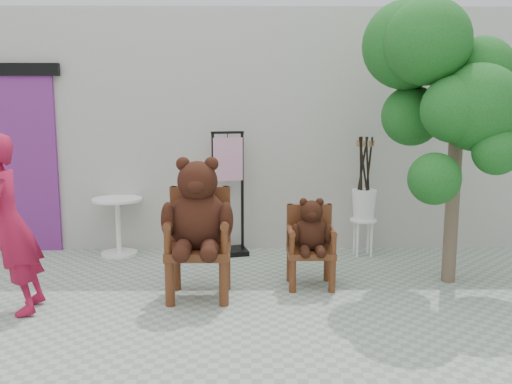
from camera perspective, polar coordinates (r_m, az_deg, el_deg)
ground_plane at (r=4.54m, az=-0.54°, el=-14.53°), size 60.00×60.00×0.00m
back_wall at (r=7.27m, az=-0.63°, el=6.57°), size 9.00×1.00×3.00m
doorway at (r=7.40m, az=-24.57°, el=3.19°), size 1.40×0.11×2.33m
chair_big at (r=5.12m, az=-6.11°, el=-2.96°), size 0.67×0.71×1.35m
chair_small at (r=5.49m, az=5.79°, el=-4.56°), size 0.47×0.49×0.91m
person at (r=5.18m, az=-24.49°, el=-3.22°), size 0.46×0.63×1.58m
cafe_table at (r=6.84m, az=-14.33°, el=-2.83°), size 0.60×0.60×0.70m
display_stand at (r=6.63m, az=-2.96°, el=-1.66°), size 0.52×0.45×1.51m
stool_bucket at (r=6.69m, az=11.28°, el=-1.22°), size 0.32×0.32×1.45m
tree at (r=5.72m, az=19.39°, el=10.72°), size 1.69×1.43×2.88m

